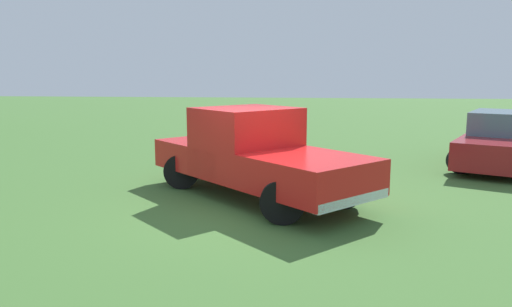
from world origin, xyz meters
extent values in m
plane|color=#3D662D|center=(0.00, 0.00, 0.00)|extent=(80.00, 80.00, 0.00)
cylinder|color=black|center=(1.72, 0.14, 0.38)|extent=(0.75, 0.22, 0.75)
cylinder|color=black|center=(0.65, -0.93, 0.38)|extent=(0.75, 0.22, 0.75)
cylinder|color=black|center=(-0.58, 2.43, 0.38)|extent=(0.75, 0.22, 0.75)
cylinder|color=black|center=(-1.65, 1.35, 0.38)|extent=(0.75, 0.22, 0.75)
cube|color=red|center=(1.11, -0.32, 0.72)|extent=(2.72, 2.72, 0.64)
cube|color=red|center=(-0.18, 0.96, 1.10)|extent=(2.43, 2.43, 1.40)
cube|color=slate|center=(-0.18, 0.96, 1.54)|extent=(2.16, 2.16, 0.48)
cube|color=red|center=(-0.90, 1.67, 0.70)|extent=(3.01, 3.00, 0.60)
cube|color=silver|center=(1.79, -0.99, 0.46)|extent=(1.31, 1.32, 0.16)
cylinder|color=black|center=(4.86, 3.62, 0.32)|extent=(0.64, 0.20, 0.64)
cylinder|color=black|center=(6.22, 6.33, 0.32)|extent=(0.64, 0.20, 0.64)
cube|color=maroon|center=(6.18, 4.65, 0.53)|extent=(3.58, 4.88, 0.68)
cube|color=slate|center=(6.28, 4.86, 1.17)|extent=(2.25, 2.48, 0.60)
camera|label=1|loc=(1.02, -8.73, 2.50)|focal=34.01mm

